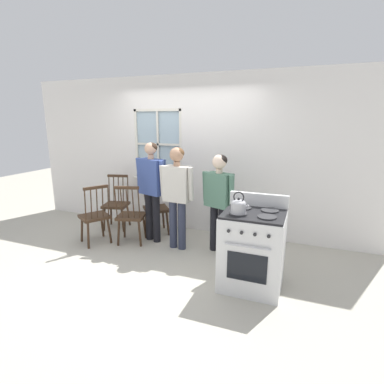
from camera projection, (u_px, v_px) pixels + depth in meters
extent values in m
plane|color=#B2AD9E|center=(153.00, 260.00, 4.29)|extent=(16.00, 16.00, 0.00)
cube|color=white|center=(90.00, 151.00, 6.00)|extent=(2.14, 0.06, 2.70)
cube|color=white|center=(279.00, 159.00, 4.70)|extent=(3.32, 0.06, 2.70)
cube|color=white|center=(160.00, 201.00, 5.66)|extent=(0.93, 0.06, 0.91)
cube|color=white|center=(157.00, 92.00, 5.20)|extent=(0.93, 0.06, 0.56)
cube|color=silver|center=(157.00, 179.00, 5.49)|extent=(0.99, 0.10, 0.03)
cube|color=#9EB7C6|center=(159.00, 144.00, 5.42)|extent=(0.87, 0.01, 1.17)
cube|color=silver|center=(158.00, 144.00, 5.39)|extent=(0.04, 0.02, 1.23)
cube|color=silver|center=(158.00, 144.00, 5.39)|extent=(0.93, 0.02, 0.04)
cube|color=silver|center=(137.00, 144.00, 5.55)|extent=(0.04, 0.03, 1.23)
cube|color=silver|center=(181.00, 145.00, 5.23)|extent=(0.04, 0.03, 1.23)
cube|color=silver|center=(157.00, 110.00, 5.25)|extent=(0.93, 0.03, 0.04)
cube|color=silver|center=(159.00, 177.00, 5.53)|extent=(0.93, 0.03, 0.04)
cube|color=#3D2819|center=(156.00, 209.00, 5.22)|extent=(0.58, 0.58, 0.04)
cylinder|color=#3D2819|center=(168.00, 223.00, 5.17)|extent=(0.09, 0.05, 0.42)
cylinder|color=#3D2819|center=(163.00, 218.00, 5.48)|extent=(0.05, 0.09, 0.42)
cylinder|color=#3D2819|center=(149.00, 226.00, 5.07)|extent=(0.05, 0.09, 0.42)
cylinder|color=#3D2819|center=(146.00, 219.00, 5.38)|extent=(0.09, 0.05, 0.42)
cylinder|color=#3D2819|center=(148.00, 198.00, 4.95)|extent=(0.06, 0.06, 0.49)
cylinder|color=#3D2819|center=(147.00, 197.00, 5.03)|extent=(0.06, 0.06, 0.49)
cylinder|color=#3D2819|center=(146.00, 196.00, 5.11)|extent=(0.06, 0.06, 0.49)
cylinder|color=#3D2819|center=(145.00, 195.00, 5.19)|extent=(0.06, 0.06, 0.49)
cylinder|color=#3D2819|center=(144.00, 193.00, 5.28)|extent=(0.06, 0.06, 0.49)
cube|color=#3D2819|center=(145.00, 181.00, 5.05)|extent=(0.27, 0.32, 0.04)
cube|color=#3D2819|center=(116.00, 205.00, 5.45)|extent=(0.51, 0.49, 0.04)
cylinder|color=#3D2819|center=(104.00, 220.00, 5.37)|extent=(0.06, 0.08, 0.42)
cylinder|color=#3D2819|center=(123.00, 220.00, 5.33)|extent=(0.08, 0.06, 0.42)
cylinder|color=#3D2819|center=(111.00, 214.00, 5.68)|extent=(0.08, 0.06, 0.42)
cylinder|color=#3D2819|center=(128.00, 215.00, 5.64)|extent=(0.06, 0.08, 0.42)
cylinder|color=#3D2819|center=(109.00, 189.00, 5.58)|extent=(0.03, 0.07, 0.49)
cylinder|color=#3D2819|center=(114.00, 190.00, 5.57)|extent=(0.03, 0.07, 0.49)
cylinder|color=#3D2819|center=(118.00, 190.00, 5.56)|extent=(0.03, 0.07, 0.49)
cylinder|color=#3D2819|center=(123.00, 190.00, 5.54)|extent=(0.03, 0.07, 0.49)
cylinder|color=#3D2819|center=(128.00, 190.00, 5.53)|extent=(0.03, 0.07, 0.49)
cube|color=#3D2819|center=(118.00, 176.00, 5.49)|extent=(0.38, 0.13, 0.04)
cube|color=#3D2819|center=(94.00, 217.00, 4.80)|extent=(0.56, 0.57, 0.04)
cylinder|color=#3D2819|center=(102.00, 225.00, 5.08)|extent=(0.06, 0.09, 0.42)
cylinder|color=#3D2819|center=(82.00, 230.00, 4.88)|extent=(0.09, 0.06, 0.42)
cylinder|color=#3D2819|center=(109.00, 231.00, 4.83)|extent=(0.09, 0.06, 0.42)
cylinder|color=#3D2819|center=(88.00, 235.00, 4.63)|extent=(0.06, 0.09, 0.42)
cylinder|color=#3D2819|center=(108.00, 202.00, 4.72)|extent=(0.07, 0.05, 0.49)
cylinder|color=#3D2819|center=(103.00, 203.00, 4.66)|extent=(0.07, 0.05, 0.49)
cylinder|color=#3D2819|center=(97.00, 204.00, 4.61)|extent=(0.07, 0.05, 0.49)
cylinder|color=#3D2819|center=(91.00, 205.00, 4.56)|extent=(0.07, 0.05, 0.49)
cylinder|color=#3D2819|center=(85.00, 206.00, 4.51)|extent=(0.07, 0.05, 0.49)
cube|color=#3D2819|center=(96.00, 188.00, 4.55)|extent=(0.24, 0.34, 0.04)
cube|color=#3D2819|center=(131.00, 216.00, 4.83)|extent=(0.52, 0.51, 0.04)
cylinder|color=#3D2819|center=(144.00, 227.00, 5.02)|extent=(0.06, 0.08, 0.42)
cylinder|color=#3D2819|center=(125.00, 226.00, 5.05)|extent=(0.08, 0.06, 0.42)
cylinder|color=#3D2819|center=(140.00, 234.00, 4.71)|extent=(0.08, 0.06, 0.42)
cylinder|color=#3D2819|center=(119.00, 233.00, 4.74)|extent=(0.06, 0.08, 0.42)
cylinder|color=#3D2819|center=(139.00, 205.00, 4.59)|extent=(0.04, 0.07, 0.49)
cylinder|color=#3D2819|center=(133.00, 204.00, 4.60)|extent=(0.04, 0.07, 0.49)
cylinder|color=#3D2819|center=(127.00, 204.00, 4.60)|extent=(0.04, 0.07, 0.49)
cylinder|color=#3D2819|center=(122.00, 204.00, 4.61)|extent=(0.04, 0.07, 0.49)
cylinder|color=#3D2819|center=(116.00, 204.00, 4.62)|extent=(0.04, 0.07, 0.49)
cube|color=#3D2819|center=(127.00, 188.00, 4.54)|extent=(0.38, 0.15, 0.04)
cylinder|color=black|center=(149.00, 216.00, 4.95)|extent=(0.12, 0.12, 0.80)
cylinder|color=black|center=(156.00, 218.00, 4.85)|extent=(0.12, 0.12, 0.80)
cube|color=#384C8E|center=(151.00, 177.00, 4.74)|extent=(0.48, 0.33, 0.56)
cylinder|color=#384C8E|center=(139.00, 174.00, 4.88)|extent=(0.11, 0.13, 0.52)
cylinder|color=#384C8E|center=(162.00, 177.00, 4.57)|extent=(0.11, 0.13, 0.52)
cylinder|color=tan|center=(151.00, 157.00, 4.67)|extent=(0.10, 0.10, 0.07)
sphere|color=tan|center=(151.00, 149.00, 4.64)|extent=(0.19, 0.19, 0.19)
ellipsoid|color=#332319|center=(151.00, 147.00, 4.64)|extent=(0.19, 0.19, 0.15)
cylinder|color=#2D3347|center=(173.00, 224.00, 4.64)|extent=(0.12, 0.12, 0.76)
cylinder|color=#2D3347|center=(182.00, 225.00, 4.58)|extent=(0.12, 0.12, 0.76)
cube|color=beige|center=(177.00, 184.00, 4.46)|extent=(0.41, 0.24, 0.53)
cylinder|color=beige|center=(163.00, 181.00, 4.53)|extent=(0.08, 0.12, 0.50)
cylinder|color=beige|center=(191.00, 184.00, 4.34)|extent=(0.08, 0.12, 0.50)
cylinder|color=tan|center=(177.00, 164.00, 4.39)|extent=(0.10, 0.10, 0.06)
sphere|color=tan|center=(177.00, 155.00, 4.36)|extent=(0.21, 0.21, 0.21)
ellipsoid|color=brown|center=(177.00, 153.00, 4.37)|extent=(0.21, 0.21, 0.17)
cylinder|color=black|center=(214.00, 228.00, 4.55)|extent=(0.12, 0.12, 0.71)
cylinder|color=black|center=(222.00, 230.00, 4.46)|extent=(0.12, 0.12, 0.71)
cube|color=#4C7560|center=(219.00, 190.00, 4.36)|extent=(0.44, 0.33, 0.50)
cylinder|color=#4C7560|center=(205.00, 187.00, 4.49)|extent=(0.11, 0.13, 0.46)
cylinder|color=#4C7560|center=(231.00, 191.00, 4.19)|extent=(0.11, 0.13, 0.46)
cylinder|color=beige|center=(219.00, 171.00, 4.30)|extent=(0.10, 0.10, 0.06)
sphere|color=beige|center=(219.00, 162.00, 4.26)|extent=(0.21, 0.21, 0.21)
ellipsoid|color=black|center=(220.00, 160.00, 4.27)|extent=(0.21, 0.21, 0.17)
cube|color=silver|center=(252.00, 251.00, 3.53)|extent=(0.71, 0.64, 0.90)
cube|color=black|center=(254.00, 214.00, 3.42)|extent=(0.69, 0.61, 0.02)
cylinder|color=#2D2D30|center=(238.00, 214.00, 3.35)|extent=(0.20, 0.20, 0.02)
cylinder|color=#2D2D30|center=(267.00, 217.00, 3.24)|extent=(0.20, 0.20, 0.02)
cylinder|color=#2D2D30|center=(243.00, 208.00, 3.59)|extent=(0.20, 0.20, 0.02)
cylinder|color=#2D2D30|center=(270.00, 211.00, 3.47)|extent=(0.20, 0.20, 0.02)
cube|color=silver|center=(259.00, 200.00, 3.66)|extent=(0.71, 0.06, 0.16)
cube|color=black|center=(247.00, 268.00, 3.25)|extent=(0.44, 0.01, 0.32)
cylinder|color=silver|center=(247.00, 247.00, 3.17)|extent=(0.49, 0.02, 0.02)
cylinder|color=#232326|center=(229.00, 231.00, 3.22)|extent=(0.04, 0.02, 0.04)
cylinder|color=#232326|center=(242.00, 233.00, 3.17)|extent=(0.04, 0.02, 0.04)
cylinder|color=#232326|center=(255.00, 235.00, 3.12)|extent=(0.04, 0.02, 0.04)
cylinder|color=#232326|center=(269.00, 236.00, 3.07)|extent=(0.04, 0.02, 0.04)
cylinder|color=#B7B7BC|center=(238.00, 208.00, 3.34)|extent=(0.17, 0.17, 0.12)
ellipsoid|color=#B7B7BC|center=(239.00, 203.00, 3.32)|extent=(0.16, 0.16, 0.07)
sphere|color=black|center=(239.00, 199.00, 3.31)|extent=(0.03, 0.03, 0.03)
cylinder|color=#B7B7BC|center=(246.00, 207.00, 3.30)|extent=(0.08, 0.03, 0.07)
torus|color=black|center=(239.00, 197.00, 3.31)|extent=(0.12, 0.01, 0.12)
cylinder|color=#42474C|center=(153.00, 175.00, 5.49)|extent=(0.12, 0.12, 0.11)
cylinder|color=#33261C|center=(153.00, 173.00, 5.48)|extent=(0.11, 0.11, 0.01)
cone|color=#388447|center=(154.00, 166.00, 5.45)|extent=(0.07, 0.05, 0.24)
cone|color=#388447|center=(154.00, 169.00, 5.48)|extent=(0.04, 0.06, 0.11)
cone|color=#388447|center=(153.00, 166.00, 5.47)|extent=(0.09, 0.07, 0.21)
cone|color=#388447|center=(152.00, 167.00, 5.45)|extent=(0.06, 0.05, 0.19)
cone|color=#388447|center=(153.00, 169.00, 5.45)|extent=(0.04, 0.06, 0.11)
cone|color=#388447|center=(153.00, 166.00, 5.43)|extent=(0.10, 0.08, 0.24)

